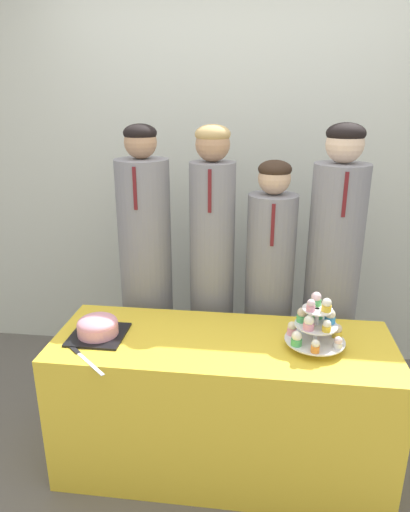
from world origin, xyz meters
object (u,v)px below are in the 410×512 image
student_1 (212,278)px  student_2 (268,298)px  student_3 (331,285)px  student_0 (147,279)px  round_cake (98,326)px  cake_knife (80,354)px  cupcake_stand (315,324)px

student_1 → student_2: size_ratio=1.12×
student_3 → student_1: bearing=-180.0°
student_0 → student_1: 0.38m
round_cake → student_2: 0.97m
cake_knife → student_2: (0.83, 0.72, -0.01)m
cake_knife → cupcake_stand: cupcake_stand is taller
round_cake → student_2: (0.80, 0.55, -0.05)m
round_cake → student_2: bearing=34.3°
student_0 → student_2: size_ratio=1.12×
student_1 → student_2: bearing=-0.0°
round_cake → student_3: bearing=25.6°
round_cake → cupcake_stand: size_ratio=0.95×
student_2 → cake_knife: bearing=-138.9°
cupcake_stand → student_2: 0.57m
cake_knife → student_1: student_1 is taller
student_2 → cupcake_stand: bearing=-69.3°
student_0 → student_2: (0.70, -0.00, -0.08)m
student_0 → student_3: bearing=-0.0°
cupcake_stand → student_2: size_ratio=0.18×
student_3 → student_2: bearing=-180.0°
round_cake → student_0: student_0 is taller
cake_knife → student_0: 0.73m
round_cake → cake_knife: size_ratio=1.03×
round_cake → cupcake_stand: cupcake_stand is taller
student_0 → student_3: 1.04m
student_0 → student_1: size_ratio=1.00×
cake_knife → cupcake_stand: (1.02, 0.20, 0.11)m
cake_knife → student_2: 1.10m
student_2 → student_3: size_ratio=0.89×
round_cake → student_3: student_3 is taller
student_0 → student_2: bearing=-0.0°
cake_knife → student_3: student_3 is taller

